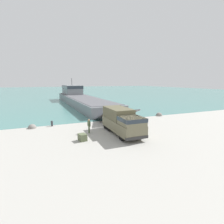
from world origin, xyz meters
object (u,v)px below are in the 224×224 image
landing_craft (79,97)px  military_truck (122,121)px  cargo_crate (82,137)px  soldier_on_ramp (89,125)px  mooring_bollard (52,123)px

landing_craft → military_truck: size_ratio=5.75×
landing_craft → cargo_crate: size_ratio=47.36×
landing_craft → cargo_crate: (-6.48, -32.13, -1.38)m
soldier_on_ramp → mooring_bollard: bearing=-60.3°
military_truck → cargo_crate: size_ratio=8.23×
military_truck → mooring_bollard: 10.56m
soldier_on_ramp → cargo_crate: 2.94m
soldier_on_ramp → cargo_crate: size_ratio=1.95×
military_truck → soldier_on_ramp: military_truck is taller
military_truck → mooring_bollard: size_ratio=9.24×
mooring_bollard → cargo_crate: bearing=-71.2°
landing_craft → mooring_bollard: bearing=-112.4°
mooring_bollard → cargo_crate: mooring_bollard is taller
soldier_on_ramp → mooring_bollard: size_ratio=2.19×
cargo_crate → mooring_bollard: bearing=108.8°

